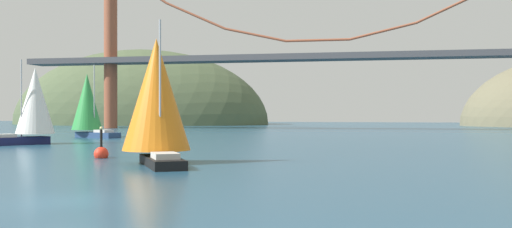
% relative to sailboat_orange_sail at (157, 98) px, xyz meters
% --- Properties ---
extents(ground_plane, '(360.00, 360.00, 0.00)m').
position_rel_sailboat_orange_sail_xyz_m(ground_plane, '(2.81, -16.51, -4.46)').
color(ground_plane, navy).
extents(headland_left, '(74.77, 44.00, 42.31)m').
position_rel_sailboat_orange_sail_xyz_m(headland_left, '(-52.19, 118.49, -4.46)').
color(headland_left, '#4C5B3D').
rests_on(headland_left, ground_plane).
extents(suspension_bridge, '(124.32, 6.00, 34.98)m').
position_rel_sailboat_orange_sail_xyz_m(suspension_bridge, '(2.81, 78.49, 11.17)').
color(suspension_bridge, brown).
rests_on(suspension_bridge, ground_plane).
extents(sailboat_orange_sail, '(6.93, 8.65, 9.54)m').
position_rel_sailboat_orange_sail_xyz_m(sailboat_orange_sail, '(0.00, 0.00, 0.00)').
color(sailboat_orange_sail, black).
rests_on(sailboat_orange_sail, ground_plane).
extents(sailboat_green_sail, '(8.53, 6.19, 9.93)m').
position_rel_sailboat_orange_sail_xyz_m(sailboat_green_sail, '(-24.60, 36.88, 0.07)').
color(sailboat_green_sail, navy).
rests_on(sailboat_green_sail, ground_plane).
extents(sailboat_white_mainsail, '(6.80, 8.19, 9.12)m').
position_rel_sailboat_orange_sail_xyz_m(sailboat_white_mainsail, '(-22.05, 19.81, -0.17)').
color(sailboat_white_mainsail, '#191E4C').
rests_on(sailboat_white_mainsail, ground_plane).
extents(channel_buoy, '(1.10, 1.10, 2.64)m').
position_rel_sailboat_orange_sail_xyz_m(channel_buoy, '(-5.86, 3.56, -4.09)').
color(channel_buoy, red).
rests_on(channel_buoy, ground_plane).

